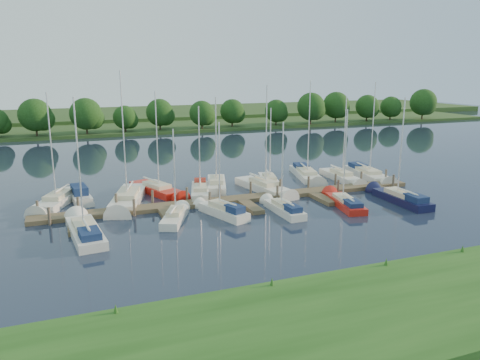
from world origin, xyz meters
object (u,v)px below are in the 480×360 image
object	(u,v)px
dock	(242,201)
motorboat	(80,197)
sailboat_n_5	(217,186)
sailboat_n_0	(58,202)
sailboat_s_2	(223,212)

from	to	relation	value
dock	motorboat	bearing A→B (deg)	155.76
dock	sailboat_n_5	distance (m)	6.45
sailboat_n_0	motorboat	size ratio (longest dim) A/B	1.87
sailboat_n_0	sailboat_n_5	world-z (taller)	sailboat_n_0
dock	sailboat_n_5	xyz separation A→B (m)	(-0.61, 6.42, 0.09)
sailboat_n_0	sailboat_s_2	size ratio (longest dim) A/B	1.27
sailboat_n_0	sailboat_n_5	xyz separation A→B (m)	(16.75, 0.41, 0.01)
motorboat	dock	bearing A→B (deg)	148.73
motorboat	sailboat_s_2	bearing A→B (deg)	132.52
sailboat_n_0	sailboat_s_2	distance (m)	16.97
sailboat_n_0	motorboat	distance (m)	2.33
dock	sailboat_n_0	distance (m)	18.38
sailboat_n_0	sailboat_n_5	bearing A→B (deg)	-154.77
sailboat_n_0	sailboat_s_2	bearing A→B (deg)	170.29
motorboat	sailboat_n_5	bearing A→B (deg)	171.32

